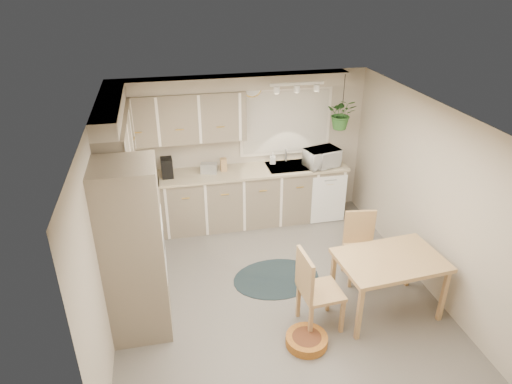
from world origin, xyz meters
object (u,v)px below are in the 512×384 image
chair_left (321,290)px  microwave (322,156)px  braided_rug (276,278)px  pet_bed (307,340)px  chair_back (362,249)px  dining_table (387,285)px

chair_left → microwave: size_ratio=1.91×
braided_rug → pet_bed: (0.04, -1.24, 0.05)m
chair_back → microwave: 1.85m
microwave → braided_rug: bearing=-141.4°
braided_rug → pet_bed: size_ratio=2.50×
dining_table → chair_back: bearing=93.1°
chair_left → chair_back: bearing=127.5°
chair_left → microwave: 2.68m
chair_back → microwave: microwave is taller
microwave → pet_bed: bearing=-126.5°
pet_bed → microwave: 3.14m
chair_left → pet_bed: bearing=-44.5°
braided_rug → microwave: bearing=53.5°
dining_table → chair_left: size_ratio=1.20×
braided_rug → pet_bed: bearing=-88.4°
chair_left → braided_rug: bearing=-167.5°
chair_left → braided_rug: chair_left is taller
dining_table → chair_left: (-0.87, -0.07, 0.12)m
dining_table → microwave: 2.51m
chair_left → braided_rug: (-0.28, 0.95, -0.50)m
pet_bed → microwave: size_ratio=0.90×
dining_table → braided_rug: size_ratio=1.03×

